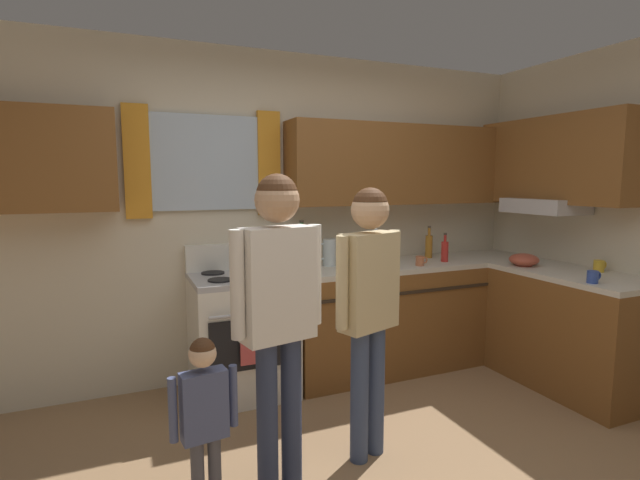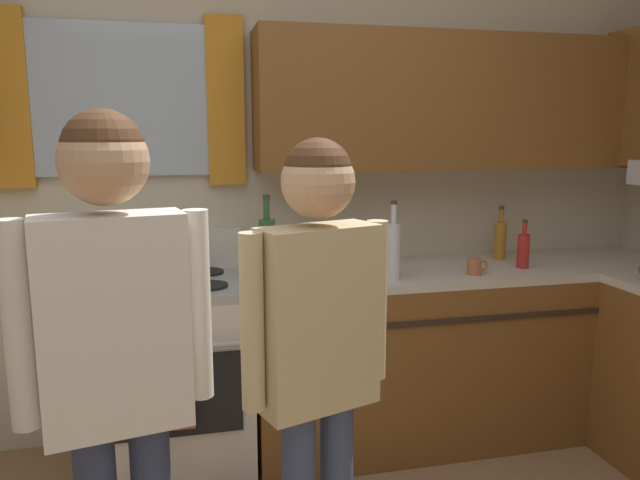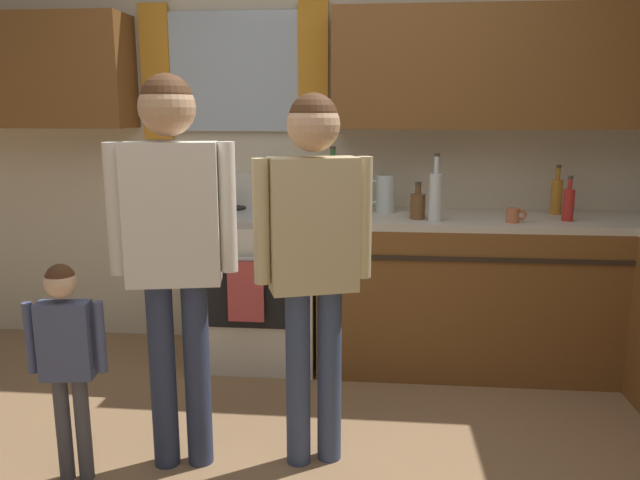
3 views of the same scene
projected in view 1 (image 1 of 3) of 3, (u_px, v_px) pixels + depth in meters
The scene contains 16 objects.
back_wall_unit at pixel (283, 196), 3.85m from camera, with size 4.60×0.42×2.60m.
kitchen_counter_run at pixel (462, 318), 3.99m from camera, with size 2.27×1.77×0.90m.
stove_oven at pixel (242, 332), 3.56m from camera, with size 0.73×0.67×1.10m.
bottle_oil_amber at pixel (429, 246), 4.27m from camera, with size 0.06×0.06×0.29m.
bottle_sauce_red at pixel (445, 251), 4.07m from camera, with size 0.06×0.06×0.25m.
bottle_wine_green at pixel (302, 252), 3.60m from camera, with size 0.08×0.08×0.39m.
bottle_squat_brown at pixel (361, 259), 3.75m from camera, with size 0.08×0.08×0.21m.
bottle_tall_clear at pixel (376, 252), 3.71m from camera, with size 0.07×0.07×0.37m.
mug_mustard_yellow at pixel (599, 266), 3.62m from camera, with size 0.12×0.08×0.09m.
cup_terracotta at pixel (420, 261), 3.88m from camera, with size 0.11×0.07×0.08m.
mug_cobalt_blue at pixel (593, 277), 3.23m from camera, with size 0.11×0.07×0.08m.
water_pitcher at pixel (329, 252), 3.87m from camera, with size 0.19×0.11×0.22m.
mixing_bowl at pixel (524, 260), 3.88m from camera, with size 0.23×0.23×0.10m.
adult_holding_child at pixel (278, 296), 2.37m from camera, with size 0.50×0.23×1.63m.
adult_in_plaid at pixel (369, 291), 2.66m from camera, with size 0.46×0.25×1.55m.
small_child at pixel (204, 412), 2.12m from camera, with size 0.31×0.12×0.91m.
Camera 1 is at (-1.17, -1.85, 1.60)m, focal length 26.81 mm.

